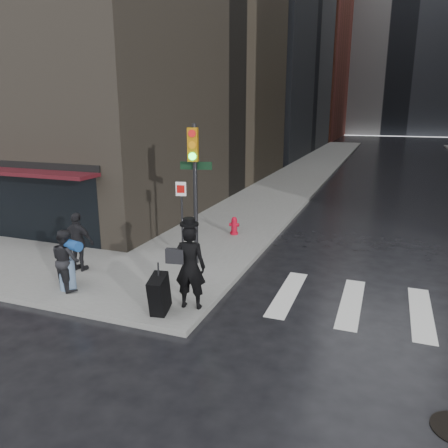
% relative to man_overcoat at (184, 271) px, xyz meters
% --- Properties ---
extents(ground, '(140.00, 140.00, 0.00)m').
position_rel_man_overcoat_xyz_m(ground, '(-1.49, 1.01, -1.07)').
color(ground, black).
rests_on(ground, ground).
extents(sidewalk_left, '(4.00, 50.00, 0.15)m').
position_rel_man_overcoat_xyz_m(sidewalk_left, '(-1.49, 28.01, -1.00)').
color(sidewalk_left, slate).
rests_on(sidewalk_left, ground).
extents(bldg_left_far, '(22.00, 20.00, 26.00)m').
position_rel_man_overcoat_xyz_m(bldg_left_far, '(-14.49, 63.01, 11.93)').
color(bldg_left_far, maroon).
rests_on(bldg_left_far, ground).
extents(bldg_distant, '(40.00, 12.00, 32.00)m').
position_rel_man_overcoat_xyz_m(bldg_distant, '(4.51, 79.01, 14.93)').
color(bldg_distant, gray).
rests_on(bldg_distant, ground).
extents(storefront, '(8.40, 1.11, 2.83)m').
position_rel_man_overcoat_xyz_m(storefront, '(-8.49, 2.90, 0.75)').
color(storefront, black).
rests_on(storefront, ground).
extents(man_overcoat, '(1.14, 1.26, 2.20)m').
position_rel_man_overcoat_xyz_m(man_overcoat, '(0.00, 0.00, 0.00)').
color(man_overcoat, black).
rests_on(man_overcoat, ground).
extents(man_jeans, '(1.09, 0.96, 1.59)m').
position_rel_man_overcoat_xyz_m(man_jeans, '(-3.30, -0.02, -0.13)').
color(man_jeans, black).
rests_on(man_jeans, ground).
extents(man_greycoat, '(1.00, 0.43, 1.70)m').
position_rel_man_overcoat_xyz_m(man_greycoat, '(-3.89, 1.18, -0.07)').
color(man_greycoat, black).
rests_on(man_greycoat, ground).
extents(traffic_light, '(1.01, 0.57, 4.12)m').
position_rel_man_overcoat_xyz_m(traffic_light, '(-1.00, 2.81, 1.73)').
color(traffic_light, black).
rests_on(traffic_light, ground).
extents(fire_hydrant, '(0.37, 0.29, 0.66)m').
position_rel_man_overcoat_xyz_m(fire_hydrant, '(-0.95, 6.23, -0.63)').
color(fire_hydrant, '#AC0A20').
rests_on(fire_hydrant, ground).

